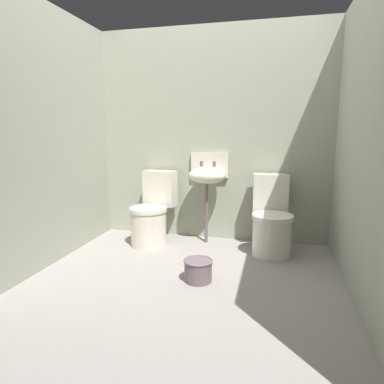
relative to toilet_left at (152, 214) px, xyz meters
name	(u,v)px	position (x,y,z in m)	size (l,w,h in m)	color
ground_plane	(183,287)	(0.59, -0.88, -0.36)	(2.97, 2.87, 0.08)	gray
wall_back	(213,136)	(0.59, 0.40, 0.85)	(2.97, 0.10, 2.34)	#9AA18A
wall_left	(39,137)	(-0.74, -0.78, 0.85)	(0.10, 2.67, 2.34)	#9C9F8E
wall_right	(371,139)	(1.93, -0.78, 0.85)	(0.10, 2.67, 2.34)	#959F8B
toilet_left	(152,214)	(0.00, 0.00, 0.00)	(0.44, 0.63, 0.78)	silver
toilet_right	(271,222)	(1.27, 0.00, 0.00)	(0.45, 0.63, 0.78)	silver
sink	(207,175)	(0.57, 0.19, 0.43)	(0.42, 0.35, 0.99)	#6A595E
bucket	(198,270)	(0.71, -0.83, -0.23)	(0.24, 0.24, 0.18)	#6A595E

